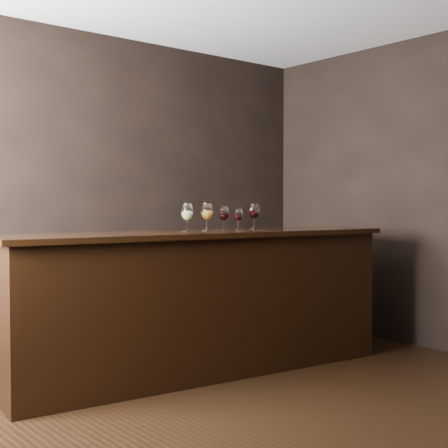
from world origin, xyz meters
TOP-DOWN VIEW (x-y plane):
  - ground at (0.00, 0.00)m, footprint 5.00×5.00m
  - room_shell at (-0.23, 0.11)m, footprint 5.02×4.52m
  - bar_counter at (0.43, 1.05)m, footprint 3.06×1.00m
  - bar_top at (0.43, 1.05)m, footprint 3.16×1.08m
  - back_bar_shelf at (-0.07, 2.03)m, footprint 2.20×0.40m
  - glass_white at (0.31, 1.06)m, footprint 0.09×0.09m
  - glass_amber at (0.48, 1.04)m, footprint 0.09×0.09m
  - glass_red_a at (0.65, 1.04)m, footprint 0.08×0.08m
  - glass_red_b at (0.82, 1.07)m, footprint 0.08×0.08m
  - glass_red_c at (1.01, 1.09)m, footprint 0.09×0.09m

SIDE VIEW (x-z plane):
  - ground at x=0.00m, z-range 0.00..0.00m
  - back_bar_shelf at x=-0.07m, z-range 0.00..0.79m
  - bar_counter at x=0.43m, z-range 0.00..1.05m
  - bar_top at x=0.43m, z-range 1.05..1.09m
  - glass_red_b at x=0.82m, z-range 1.12..1.30m
  - glass_red_a at x=0.65m, z-range 1.12..1.32m
  - glass_red_c at x=1.01m, z-range 1.13..1.34m
  - glass_white at x=0.31m, z-range 1.13..1.34m
  - glass_amber at x=0.48m, z-range 1.13..1.34m
  - room_shell at x=-0.23m, z-range 0.40..3.21m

